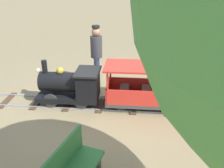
{
  "coord_description": "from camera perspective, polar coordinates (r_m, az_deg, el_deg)",
  "views": [
    {
      "loc": [
        -5.04,
        -0.53,
        2.86
      ],
      "look_at": [
        0.0,
        -0.07,
        0.55
      ],
      "focal_mm": 39.99,
      "sensor_mm": 36.0,
      "label": 1
    }
  ],
  "objects": [
    {
      "name": "track",
      "position": [
        5.8,
        1.11,
        -4.84
      ],
      "size": [
        0.77,
        6.05,
        0.04
      ],
      "color": "gray",
      "rests_on": "ground_plane"
    },
    {
      "name": "locomotive",
      "position": [
        5.74,
        -9.13,
        -0.27
      ],
      "size": [
        0.73,
        1.45,
        1.02
      ],
      "color": "black",
      "rests_on": "ground_plane"
    },
    {
      "name": "conductor_person",
      "position": [
        6.52,
        -3.58,
        7.48
      ],
      "size": [
        0.3,
        0.3,
        1.62
      ],
      "color": "#282D47",
      "rests_on": "ground_plane"
    },
    {
      "name": "ground_plane",
      "position": [
        5.82,
        -0.64,
        -4.91
      ],
      "size": [
        60.0,
        60.0,
        0.0
      ],
      "primitive_type": "plane",
      "color": "#8C7A56"
    },
    {
      "name": "passenger_car",
      "position": [
        5.63,
        10.32,
        -1.58
      ],
      "size": [
        0.83,
        2.35,
        0.97
      ],
      "color": "#3F3F3F",
      "rests_on": "ground_plane"
    }
  ]
}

